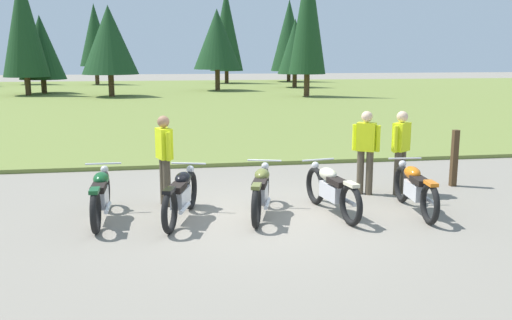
{
  "coord_description": "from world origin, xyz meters",
  "views": [
    {
      "loc": [
        -1.56,
        -8.94,
        2.76
      ],
      "look_at": [
        0.0,
        0.6,
        0.9
      ],
      "focal_mm": 38.63,
      "sensor_mm": 36.0,
      "label": 1
    }
  ],
  "objects_px": {
    "motorcycle_british_green": "(101,195)",
    "motorcycle_orange": "(415,188)",
    "rider_in_hivis_vest": "(164,155)",
    "trail_marker_post": "(454,158)",
    "motorcycle_cream": "(332,189)",
    "motorcycle_olive": "(261,191)",
    "motorcycle_black": "(181,195)",
    "rider_near_row_end": "(401,148)",
    "rider_with_back_turned": "(366,147)"
  },
  "relations": [
    {
      "from": "rider_in_hivis_vest",
      "to": "motorcycle_british_green",
      "type": "bearing_deg",
      "value": -143.51
    },
    {
      "from": "motorcycle_british_green",
      "to": "rider_in_hivis_vest",
      "type": "distance_m",
      "value": 1.43
    },
    {
      "from": "motorcycle_black",
      "to": "motorcycle_olive",
      "type": "height_order",
      "value": "same"
    },
    {
      "from": "motorcycle_british_green",
      "to": "motorcycle_orange",
      "type": "relative_size",
      "value": 1.0
    },
    {
      "from": "motorcycle_cream",
      "to": "motorcycle_olive",
      "type": "bearing_deg",
      "value": 175.21
    },
    {
      "from": "motorcycle_black",
      "to": "motorcycle_british_green",
      "type": "bearing_deg",
      "value": 171.4
    },
    {
      "from": "motorcycle_british_green",
      "to": "rider_with_back_turned",
      "type": "xyz_separation_m",
      "value": [
        5.0,
        0.97,
        0.51
      ]
    },
    {
      "from": "motorcycle_orange",
      "to": "trail_marker_post",
      "type": "xyz_separation_m",
      "value": [
        1.68,
        1.73,
        0.16
      ]
    },
    {
      "from": "motorcycle_british_green",
      "to": "motorcycle_olive",
      "type": "bearing_deg",
      "value": -3.05
    },
    {
      "from": "motorcycle_olive",
      "to": "motorcycle_cream",
      "type": "xyz_separation_m",
      "value": [
        1.24,
        -0.1,
        0.0
      ]
    },
    {
      "from": "rider_near_row_end",
      "to": "motorcycle_british_green",
      "type": "bearing_deg",
      "value": -171.39
    },
    {
      "from": "motorcycle_british_green",
      "to": "motorcycle_orange",
      "type": "xyz_separation_m",
      "value": [
        5.43,
        -0.39,
        0.0
      ]
    },
    {
      "from": "motorcycle_olive",
      "to": "trail_marker_post",
      "type": "distance_m",
      "value": 4.65
    },
    {
      "from": "motorcycle_british_green",
      "to": "motorcycle_olive",
      "type": "distance_m",
      "value": 2.71
    },
    {
      "from": "motorcycle_black",
      "to": "rider_near_row_end",
      "type": "xyz_separation_m",
      "value": [
        4.36,
        1.06,
        0.51
      ]
    },
    {
      "from": "motorcycle_british_green",
      "to": "motorcycle_cream",
      "type": "bearing_deg",
      "value": -3.6
    },
    {
      "from": "rider_with_back_turned",
      "to": "trail_marker_post",
      "type": "xyz_separation_m",
      "value": [
        2.11,
        0.36,
        -0.35
      ]
    },
    {
      "from": "rider_with_back_turned",
      "to": "motorcycle_black",
      "type": "bearing_deg",
      "value": -162.25
    },
    {
      "from": "motorcycle_orange",
      "to": "motorcycle_british_green",
      "type": "bearing_deg",
      "value": 175.9
    },
    {
      "from": "motorcycle_cream",
      "to": "trail_marker_post",
      "type": "relative_size",
      "value": 1.74
    },
    {
      "from": "motorcycle_olive",
      "to": "trail_marker_post",
      "type": "height_order",
      "value": "trail_marker_post"
    },
    {
      "from": "motorcycle_black",
      "to": "motorcycle_cream",
      "type": "relative_size",
      "value": 0.98
    },
    {
      "from": "rider_with_back_turned",
      "to": "motorcycle_olive",
      "type": "bearing_deg",
      "value": -154.0
    },
    {
      "from": "motorcycle_british_green",
      "to": "motorcycle_cream",
      "type": "height_order",
      "value": "same"
    },
    {
      "from": "motorcycle_orange",
      "to": "trail_marker_post",
      "type": "relative_size",
      "value": 1.75
    },
    {
      "from": "motorcycle_black",
      "to": "rider_in_hivis_vest",
      "type": "height_order",
      "value": "rider_in_hivis_vest"
    },
    {
      "from": "motorcycle_cream",
      "to": "rider_with_back_turned",
      "type": "height_order",
      "value": "rider_with_back_turned"
    },
    {
      "from": "motorcycle_british_green",
      "to": "trail_marker_post",
      "type": "relative_size",
      "value": 1.75
    },
    {
      "from": "motorcycle_olive",
      "to": "rider_in_hivis_vest",
      "type": "xyz_separation_m",
      "value": [
        -1.64,
        0.94,
        0.51
      ]
    },
    {
      "from": "rider_near_row_end",
      "to": "rider_with_back_turned",
      "type": "distance_m",
      "value": 0.69
    },
    {
      "from": "motorcycle_orange",
      "to": "motorcycle_cream",
      "type": "bearing_deg",
      "value": 174.57
    },
    {
      "from": "rider_near_row_end",
      "to": "rider_in_hivis_vest",
      "type": "bearing_deg",
      "value": -179.14
    },
    {
      "from": "rider_near_row_end",
      "to": "motorcycle_black",
      "type": "bearing_deg",
      "value": -166.3
    },
    {
      "from": "trail_marker_post",
      "to": "motorcycle_cream",
      "type": "bearing_deg",
      "value": -153.41
    },
    {
      "from": "motorcycle_orange",
      "to": "rider_in_hivis_vest",
      "type": "distance_m",
      "value": 4.54
    },
    {
      "from": "motorcycle_black",
      "to": "motorcycle_olive",
      "type": "bearing_deg",
      "value": 2.36
    },
    {
      "from": "rider_near_row_end",
      "to": "rider_with_back_turned",
      "type": "bearing_deg",
      "value": 170.58
    },
    {
      "from": "motorcycle_british_green",
      "to": "rider_with_back_turned",
      "type": "bearing_deg",
      "value": 11.02
    },
    {
      "from": "motorcycle_olive",
      "to": "trail_marker_post",
      "type": "relative_size",
      "value": 1.7
    },
    {
      "from": "motorcycle_black",
      "to": "rider_with_back_turned",
      "type": "bearing_deg",
      "value": 17.75
    },
    {
      "from": "motorcycle_cream",
      "to": "trail_marker_post",
      "type": "distance_m",
      "value": 3.54
    },
    {
      "from": "motorcycle_black",
      "to": "rider_with_back_turned",
      "type": "relative_size",
      "value": 1.23
    },
    {
      "from": "motorcycle_black",
      "to": "motorcycle_orange",
      "type": "distance_m",
      "value": 4.1
    },
    {
      "from": "motorcycle_orange",
      "to": "rider_near_row_end",
      "type": "distance_m",
      "value": 1.37
    },
    {
      "from": "motorcycle_british_green",
      "to": "motorcycle_cream",
      "type": "distance_m",
      "value": 3.95
    },
    {
      "from": "motorcycle_british_green",
      "to": "rider_near_row_end",
      "type": "height_order",
      "value": "rider_near_row_end"
    },
    {
      "from": "rider_with_back_turned",
      "to": "trail_marker_post",
      "type": "distance_m",
      "value": 2.17
    },
    {
      "from": "rider_near_row_end",
      "to": "rider_in_hivis_vest",
      "type": "xyz_separation_m",
      "value": [
        -4.62,
        -0.07,
        0.0
      ]
    },
    {
      "from": "motorcycle_orange",
      "to": "rider_in_hivis_vest",
      "type": "bearing_deg",
      "value": 164.84
    },
    {
      "from": "rider_in_hivis_vest",
      "to": "motorcycle_orange",
      "type": "bearing_deg",
      "value": -15.16
    }
  ]
}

